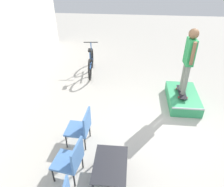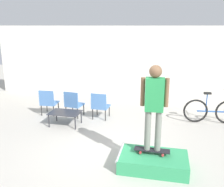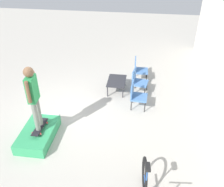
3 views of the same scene
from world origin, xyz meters
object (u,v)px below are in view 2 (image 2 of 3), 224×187
object	(u,v)px
bicycle	(212,111)
patio_chair_right	(100,105)
person_skater	(154,101)
patio_chair_center	(73,103)
skateboard_on_ramp	(152,150)
patio_chair_left	(48,101)
skate_ramp_box	(153,162)
coffee_table	(65,114)

from	to	relation	value
bicycle	patio_chair_right	bearing A→B (deg)	-179.09
person_skater	patio_chair_center	distance (m)	3.92
patio_chair_center	patio_chair_right	xyz separation A→B (m)	(0.93, -0.00, 0.00)
skateboard_on_ramp	bicycle	world-z (taller)	bicycle
patio_chair_left	patio_chair_right	xyz separation A→B (m)	(1.83, 0.00, 0.00)
skateboard_on_ramp	patio_chair_right	bearing A→B (deg)	126.97
bicycle	patio_chair_left	bearing A→B (deg)	178.69
patio_chair_center	person_skater	bearing A→B (deg)	146.32
patio_chair_left	bicycle	bearing A→B (deg)	-178.04
patio_chair_right	bicycle	xyz separation A→B (m)	(3.53, 0.41, -0.09)
person_skater	bicycle	distance (m)	3.59
skate_ramp_box	person_skater	bearing A→B (deg)	117.23
coffee_table	patio_chair_right	world-z (taller)	patio_chair_right
patio_chair_left	patio_chair_right	bearing A→B (deg)	177.64
patio_chair_center	bicycle	size ratio (longest dim) A/B	0.52
coffee_table	patio_chair_right	size ratio (longest dim) A/B	1.05
person_skater	patio_chair_center	bearing A→B (deg)	133.95
skate_ramp_box	patio_chair_right	distance (m)	3.26
patio_chair_center	skate_ramp_box	bearing A→B (deg)	145.92
skateboard_on_ramp	coffee_table	distance (m)	3.31
skateboard_on_ramp	person_skater	distance (m)	1.11
coffee_table	patio_chair_left	size ratio (longest dim) A/B	1.05
person_skater	patio_chair_right	size ratio (longest dim) A/B	2.05
skate_ramp_box	person_skater	world-z (taller)	person_skater
person_skater	coffee_table	size ratio (longest dim) A/B	1.95
person_skater	patio_chair_left	xyz separation A→B (m)	(-3.68, 2.57, -1.02)
coffee_table	skateboard_on_ramp	bearing A→B (deg)	-33.38
skateboard_on_ramp	patio_chair_right	distance (m)	3.17
skate_ramp_box	skateboard_on_ramp	xyz separation A→B (m)	(-0.04, 0.07, 0.24)
skate_ramp_box	patio_chair_left	world-z (taller)	patio_chair_left
patio_chair_left	patio_chair_center	world-z (taller)	same
skateboard_on_ramp	coffee_table	size ratio (longest dim) A/B	0.81
skateboard_on_ramp	patio_chair_left	bearing A→B (deg)	146.35
patio_chair_center	patio_chair_right	distance (m)	0.93
skate_ramp_box	skateboard_on_ramp	bearing A→B (deg)	117.23
patio_chair_right	bicycle	distance (m)	3.56
skateboard_on_ramp	patio_chair_center	xyz separation A→B (m)	(-2.78, 2.57, 0.09)
skateboard_on_ramp	coffee_table	bearing A→B (deg)	147.92
skateboard_on_ramp	person_skater	size ratio (longest dim) A/B	0.42
person_skater	patio_chair_left	size ratio (longest dim) A/B	2.05
bicycle	skateboard_on_ramp	bearing A→B (deg)	-125.14
skateboard_on_ramp	bicycle	distance (m)	3.42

